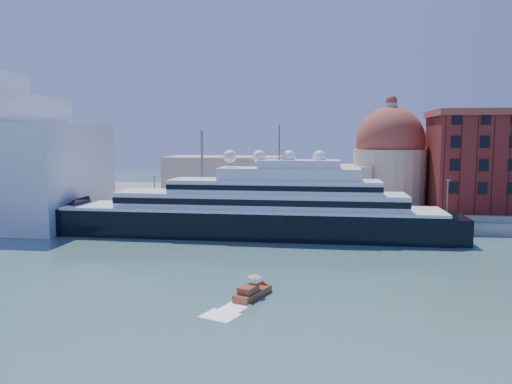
# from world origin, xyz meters

# --- Properties ---
(ground) EXTENTS (400.00, 400.00, 0.00)m
(ground) POSITION_xyz_m (0.00, 0.00, 0.00)
(ground) COLOR #335956
(ground) RESTS_ON ground
(quay) EXTENTS (180.00, 10.00, 2.50)m
(quay) POSITION_xyz_m (0.00, 34.00, 1.25)
(quay) COLOR gray
(quay) RESTS_ON ground
(land) EXTENTS (260.00, 72.00, 2.00)m
(land) POSITION_xyz_m (0.00, 75.00, 1.00)
(land) COLOR slate
(land) RESTS_ON ground
(quay_fence) EXTENTS (180.00, 0.10, 1.20)m
(quay_fence) POSITION_xyz_m (0.00, 29.50, 3.10)
(quay_fence) COLOR slate
(quay_fence) RESTS_ON quay
(superyacht) EXTENTS (83.27, 11.54, 24.89)m
(superyacht) POSITION_xyz_m (-10.50, 23.00, 4.29)
(superyacht) COLOR black
(superyacht) RESTS_ON ground
(service_barge) EXTENTS (11.12, 4.48, 2.45)m
(service_barge) POSITION_xyz_m (-38.83, 21.47, 0.70)
(service_barge) COLOR white
(service_barge) RESTS_ON ground
(water_taxi) EXTENTS (4.10, 6.41, 2.89)m
(water_taxi) POSITION_xyz_m (-2.24, -13.76, 0.69)
(water_taxi) COLOR maroon
(water_taxi) RESTS_ON ground
(church) EXTENTS (66.00, 18.00, 25.50)m
(church) POSITION_xyz_m (6.39, 57.72, 10.91)
(church) COLOR beige
(church) RESTS_ON land
(lamp_posts) EXTENTS (120.80, 2.40, 18.00)m
(lamp_posts) POSITION_xyz_m (-12.67, 32.27, 9.84)
(lamp_posts) COLOR slate
(lamp_posts) RESTS_ON quay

